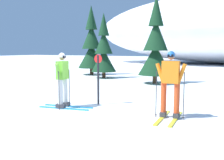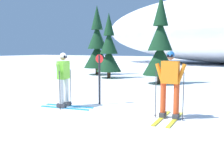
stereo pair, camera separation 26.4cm
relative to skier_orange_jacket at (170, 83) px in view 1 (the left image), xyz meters
name	(u,v)px [view 1 (the left image)]	position (x,y,z in m)	size (l,w,h in m)	color
ground_plane	(98,110)	(-2.19, -0.03, -0.95)	(120.00, 120.00, 0.00)	white
skier_orange_jacket	(170,83)	(0.00, 0.00, 0.00)	(0.82, 1.64, 1.78)	gold
skier_lime_jacket	(63,79)	(-3.31, -0.29, -0.05)	(1.71, 0.78, 1.72)	#2893CC
pine_tree_far_left	(91,46)	(-8.26, 9.43, 1.12)	(1.91, 1.91, 4.95)	#47301E
pine_tree_center_left	(104,51)	(-6.39, 7.88, 0.78)	(1.59, 1.59, 4.12)	#47301E
pine_tree_center	(156,47)	(-2.59, 6.71, 1.01)	(1.80, 1.80, 4.67)	#47301E
trail_marker_post	(98,77)	(-2.58, 0.65, -0.01)	(0.28, 0.07, 1.66)	black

